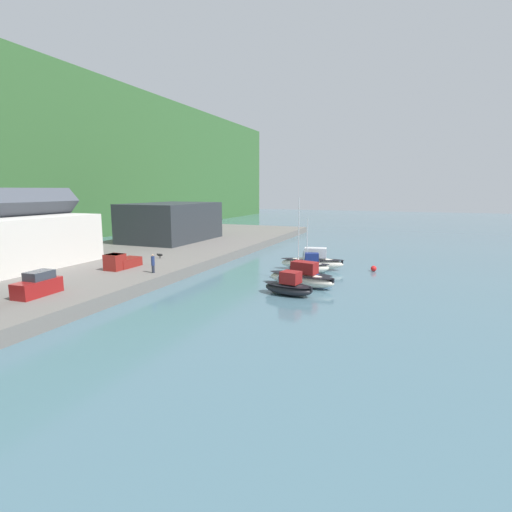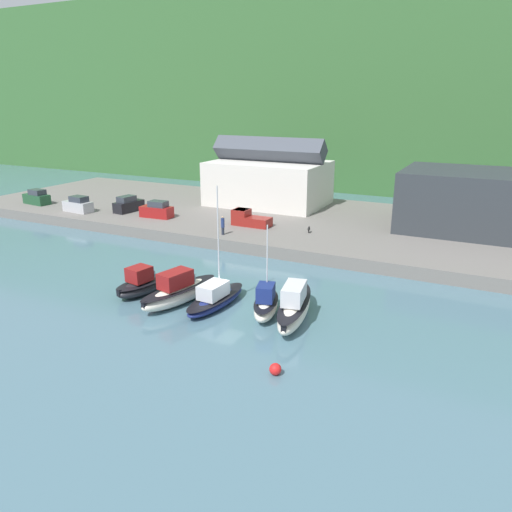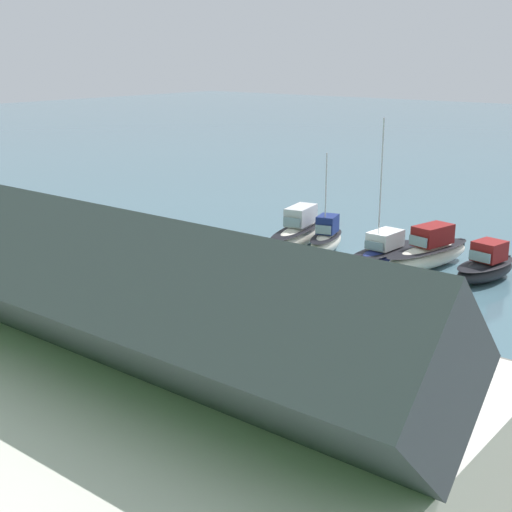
% 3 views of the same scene
% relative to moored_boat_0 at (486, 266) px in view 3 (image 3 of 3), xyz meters
% --- Properties ---
extents(ground_plane, '(320.00, 320.00, 0.00)m').
position_rel_moored_boat_0_xyz_m(ground_plane, '(7.79, 0.57, -0.90)').
color(ground_plane, slate).
extents(quay_promenade, '(104.13, 27.66, 1.31)m').
position_rel_moored_boat_0_xyz_m(quay_promenade, '(7.79, 27.73, -0.25)').
color(quay_promenade, slate).
rests_on(quay_promenade, ground_plane).
extents(harbor_clubhouse, '(16.35, 11.08, 9.57)m').
position_rel_moored_boat_0_xyz_m(harbor_clubhouse, '(-3.77, 33.40, 3.86)').
color(harbor_clubhouse, silver).
rests_on(harbor_clubhouse, quay_promenade).
extents(moored_boat_0, '(3.12, 5.64, 2.48)m').
position_rel_moored_boat_0_xyz_m(moored_boat_0, '(0.00, 0.00, 0.00)').
color(moored_boat_0, black).
rests_on(moored_boat_0, ground_plane).
extents(moored_boat_1, '(3.70, 8.24, 2.84)m').
position_rel_moored_boat_0_xyz_m(moored_boat_1, '(4.01, -0.26, 0.15)').
color(moored_boat_1, white).
rests_on(moored_boat_1, ground_plane).
extents(moored_boat_2, '(2.55, 7.46, 9.73)m').
position_rel_moored_boat_0_xyz_m(moored_boat_2, '(7.04, 0.43, -0.14)').
color(moored_boat_2, navy).
rests_on(moored_boat_2, ground_plane).
extents(moored_boat_3, '(3.08, 5.35, 7.13)m').
position_rel_moored_boat_0_xyz_m(moored_boat_3, '(11.42, 0.70, 0.07)').
color(moored_boat_3, white).
rests_on(moored_boat_3, ground_plane).
extents(moored_boat_4, '(3.63, 8.66, 2.99)m').
position_rel_moored_boat_0_xyz_m(moored_boat_4, '(13.69, 0.90, 0.21)').
color(moored_boat_4, white).
rests_on(moored_boat_4, ground_plane).
extents(pickup_truck_0, '(4.74, 2.02, 1.90)m').
position_rel_moored_boat_0_xyz_m(pickup_truck_0, '(-0.53, 20.87, 1.23)').
color(pickup_truck_0, maroon).
rests_on(pickup_truck_0, quay_promenade).
extents(person_on_quay, '(0.40, 0.40, 2.14)m').
position_rel_moored_boat_0_xyz_m(person_on_quay, '(-1.14, 15.75, 1.51)').
color(person_on_quay, '#232838').
rests_on(person_on_quay, quay_promenade).
extents(dog_on_quay, '(0.50, 0.88, 0.68)m').
position_rel_moored_boat_0_xyz_m(dog_on_quay, '(7.26, 20.83, 0.87)').
color(dog_on_quay, black).
rests_on(dog_on_quay, quay_promenade).
extents(mooring_buoy_0, '(0.75, 0.75, 0.75)m').
position_rel_moored_boat_0_xyz_m(mooring_buoy_0, '(15.64, -6.84, -0.53)').
color(mooring_buoy_0, red).
rests_on(mooring_buoy_0, ground_plane).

